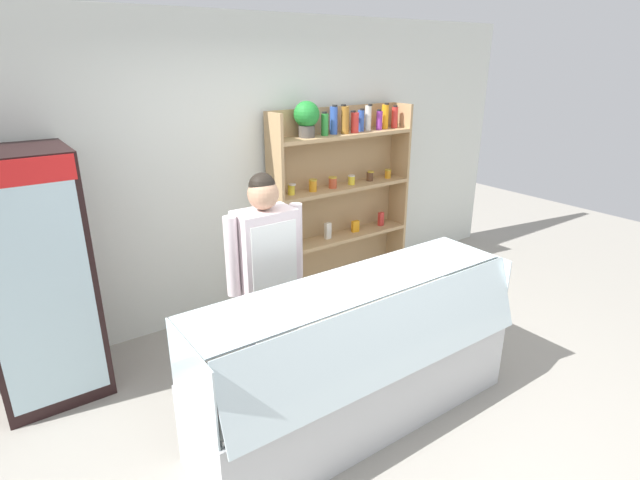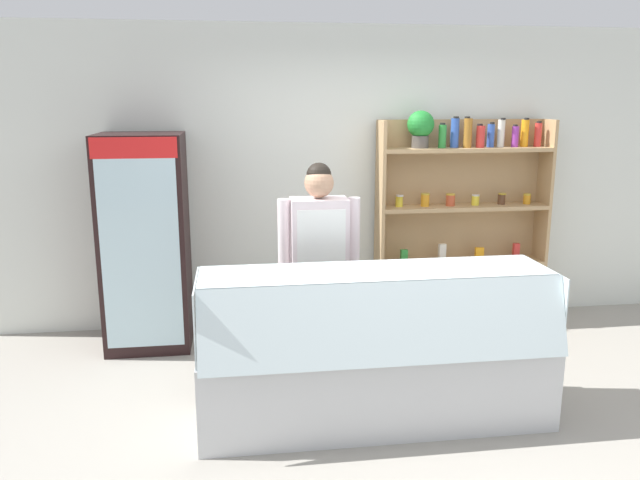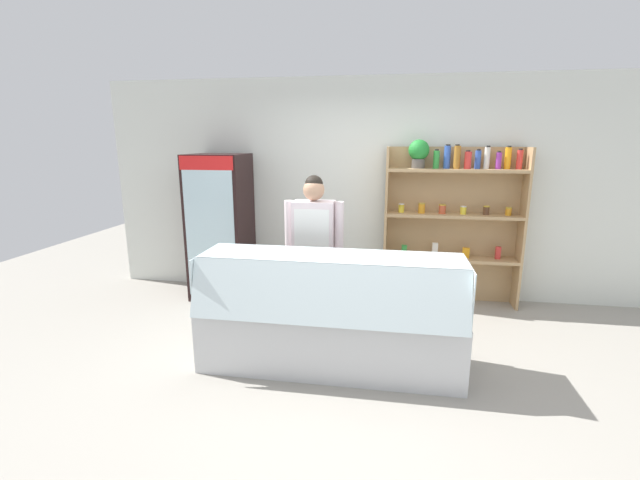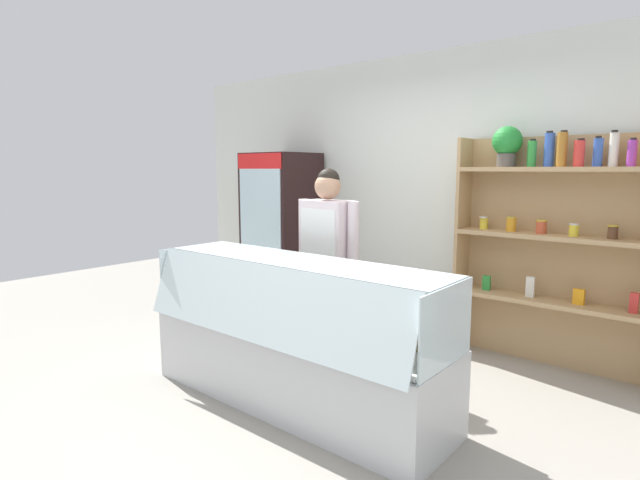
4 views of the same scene
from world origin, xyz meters
name	(u,v)px [view 3 (image 3 of 4)]	position (x,y,z in m)	size (l,w,h in m)	color
ground_plane	(354,366)	(0.00, 0.00, 0.00)	(12.00, 12.00, 0.00)	gray
back_wall	(369,189)	(0.00, 1.95, 1.35)	(6.80, 0.10, 2.70)	silver
drinks_fridge	(221,227)	(-1.82, 1.52, 0.89)	(0.69, 0.66, 1.79)	black
shelving_unit	(450,213)	(0.97, 1.75, 1.11)	(1.59, 0.29, 1.96)	tan
deli_display_case	(329,333)	(-0.22, -0.03, 0.31)	(2.25, 0.72, 1.01)	silver
shop_clerk	(314,242)	(-0.48, 0.67, 0.96)	(0.60, 0.25, 1.62)	#2D2D38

